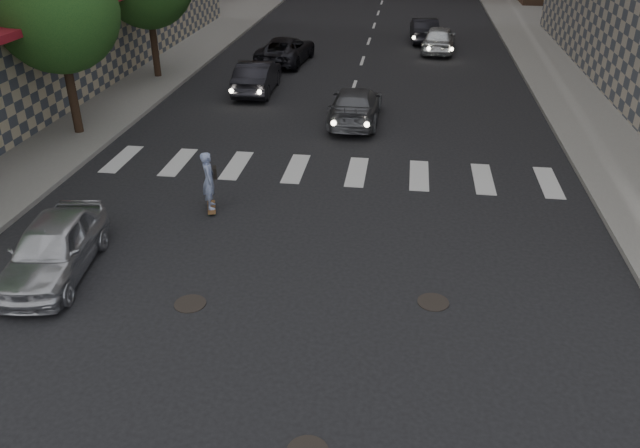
# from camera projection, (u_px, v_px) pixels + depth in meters

# --- Properties ---
(ground) EXTENTS (160.00, 160.00, 0.00)m
(ground) POSITION_uv_depth(u_px,v_px,m) (268.00, 347.00, 12.41)
(ground) COLOR black
(ground) RESTS_ON ground
(sidewalk_left) EXTENTS (13.00, 80.00, 0.15)m
(sidewalk_left) POSITION_uv_depth(u_px,v_px,m) (71.00, 69.00, 31.61)
(sidewalk_left) COLOR gray
(sidewalk_left) RESTS_ON ground
(tree_b) EXTENTS (4.20, 4.20, 6.60)m
(tree_b) POSITION_uv_depth(u_px,v_px,m) (59.00, 4.00, 21.10)
(tree_b) COLOR #382619
(tree_b) RESTS_ON sidewalk_left
(manhole_b) EXTENTS (0.70, 0.70, 0.02)m
(manhole_b) POSITION_uv_depth(u_px,v_px,m) (190.00, 304.00, 13.70)
(manhole_b) COLOR black
(manhole_b) RESTS_ON ground
(manhole_c) EXTENTS (0.70, 0.70, 0.02)m
(manhole_c) POSITION_uv_depth(u_px,v_px,m) (433.00, 302.00, 13.75)
(manhole_c) COLOR black
(manhole_c) RESTS_ON ground
(skateboarder) EXTENTS (0.56, 0.91, 1.75)m
(skateboarder) POSITION_uv_depth(u_px,v_px,m) (209.00, 180.00, 17.32)
(skateboarder) COLOR brown
(skateboarder) RESTS_ON ground
(silver_sedan) EXTENTS (2.12, 4.19, 1.37)m
(silver_sedan) POSITION_uv_depth(u_px,v_px,m) (53.00, 248.00, 14.51)
(silver_sedan) COLOR silver
(silver_sedan) RESTS_ON ground
(traffic_car_a) EXTENTS (1.64, 4.35, 1.42)m
(traffic_car_a) POSITION_uv_depth(u_px,v_px,m) (257.00, 76.00, 27.85)
(traffic_car_a) COLOR black
(traffic_car_a) RESTS_ON ground
(traffic_car_b) EXTENTS (1.91, 4.62, 1.34)m
(traffic_car_b) POSITION_uv_depth(u_px,v_px,m) (356.00, 105.00, 24.26)
(traffic_car_b) COLOR #595B61
(traffic_car_b) RESTS_ON ground
(traffic_car_c) EXTENTS (2.70, 5.04, 1.34)m
(traffic_car_c) POSITION_uv_depth(u_px,v_px,m) (286.00, 50.00, 32.70)
(traffic_car_c) COLOR black
(traffic_car_c) RESTS_ON ground
(traffic_car_d) EXTENTS (2.12, 4.42, 1.46)m
(traffic_car_d) POSITION_uv_depth(u_px,v_px,m) (439.00, 39.00, 34.88)
(traffic_car_d) COLOR silver
(traffic_car_d) RESTS_ON ground
(traffic_car_e) EXTENTS (1.75, 4.31, 1.39)m
(traffic_car_e) POSITION_uv_depth(u_px,v_px,m) (424.00, 30.00, 37.34)
(traffic_car_e) COLOR black
(traffic_car_e) RESTS_ON ground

